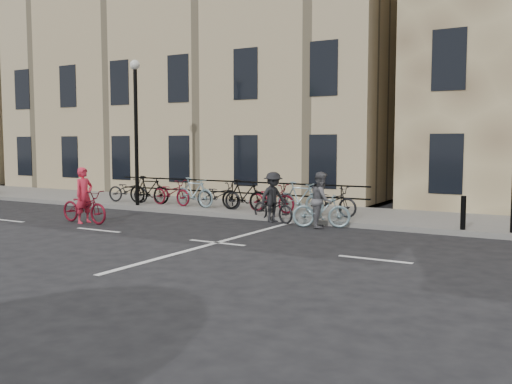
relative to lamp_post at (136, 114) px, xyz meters
The scene contains 10 objects.
ground 8.59m from the lamp_post, 34.09° to the right, with size 120.00×120.00×0.00m, color black.
sidewalk 4.52m from the lamp_post, 32.62° to the left, with size 46.00×4.00×0.15m, color slate.
building_west 9.11m from the lamp_post, 106.21° to the left, with size 20.00×10.00×10.00m, color tan.
building_far 21.34m from the lamp_post, 156.20° to the left, with size 12.00×10.00×9.00m, color tan.
lamp_post is the anchor object (origin of this frame).
bollard_east 11.86m from the lamp_post, ahead, with size 0.14×0.14×0.90m, color black.
parked_bikes 4.33m from the lamp_post, 11.28° to the left, with size 10.40×1.23×1.05m.
cyclist_pink 4.71m from the lamp_post, 73.45° to the right, with size 1.95×0.78×1.70m.
cyclist_grey 8.25m from the lamp_post, ahead, with size 1.73×1.03×1.62m.
cyclist_dark 6.64m from the lamp_post, ahead, with size 1.85×1.16×1.55m.
Camera 1 is at (7.76, -11.48, 2.46)m, focal length 40.00 mm.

